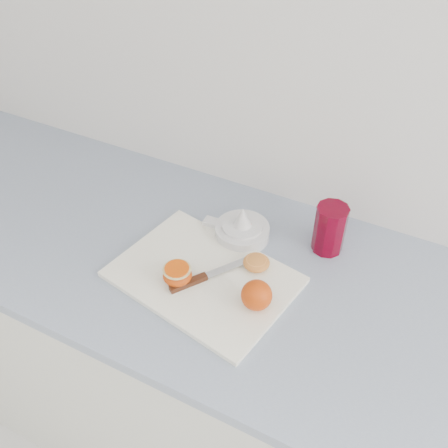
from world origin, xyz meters
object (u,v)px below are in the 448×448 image
Objects in this scene: cutting_board at (203,277)px; half_orange at (177,274)px; red_tumbler at (329,230)px; citrus_juicer at (242,229)px; counter at (261,390)px.

half_orange reaches higher than cutting_board.
red_tumbler is at bearing 45.75° from half_orange.
citrus_juicer is 1.37× the size of red_tumbler.
citrus_juicer is at bearing 74.35° from half_orange.
cutting_board reaches higher than counter.
counter is 0.52m from half_orange.
cutting_board is at bearing -158.07° from counter.
half_orange is 0.38× the size of citrus_juicer.
cutting_board is 2.30× the size of citrus_juicer.
half_orange is 0.52× the size of red_tumbler.
counter is 0.47m from cutting_board.
red_tumbler is (0.07, 0.16, 0.50)m from counter.
counter is 21.45× the size of red_tumbler.
red_tumbler is (0.21, 0.22, 0.05)m from cutting_board.
counter is 15.70× the size of citrus_juicer.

